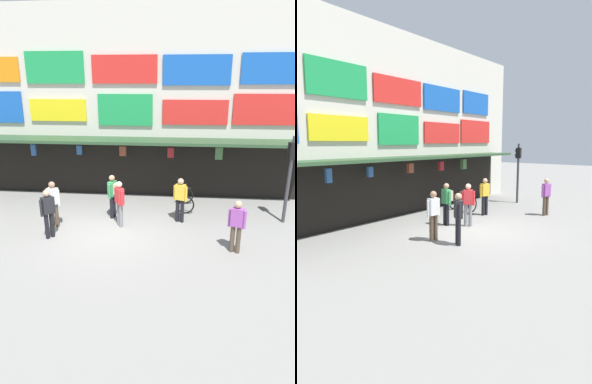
# 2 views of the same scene
# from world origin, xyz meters

# --- Properties ---
(ground_plane) EXTENTS (80.00, 80.00, 0.00)m
(ground_plane) POSITION_xyz_m (0.00, 0.00, 0.00)
(ground_plane) COLOR gray
(shopfront) EXTENTS (18.00, 2.60, 8.00)m
(shopfront) POSITION_xyz_m (0.00, 4.57, 3.96)
(shopfront) COLOR beige
(shopfront) RESTS_ON ground
(traffic_light_far) EXTENTS (0.32, 0.35, 3.20)m
(traffic_light_far) POSITION_xyz_m (6.27, 1.42, 2.14)
(traffic_light_far) COLOR #38383D
(traffic_light_far) RESTS_ON ground
(bicycle_parked) EXTENTS (0.73, 1.17, 1.05)m
(bicycle_parked) POSITION_xyz_m (2.64, 2.43, 0.39)
(bicycle_parked) COLOR black
(bicycle_parked) RESTS_ON ground
(pedestrian_in_blue) EXTENTS (0.43, 0.51, 1.68)m
(pedestrian_in_blue) POSITION_xyz_m (-0.08, 1.24, 0.98)
(pedestrian_in_blue) COLOR black
(pedestrian_in_blue) RESTS_ON ground
(pedestrian_in_yellow) EXTENTS (0.52, 0.28, 1.68)m
(pedestrian_in_yellow) POSITION_xyz_m (-2.03, 0.23, 0.95)
(pedestrian_in_yellow) COLOR brown
(pedestrian_in_yellow) RESTS_ON ground
(pedestrian_in_green) EXTENTS (0.50, 0.44, 1.68)m
(pedestrian_in_green) POSITION_xyz_m (2.45, 1.09, 0.98)
(pedestrian_in_green) COLOR black
(pedestrian_in_green) RESTS_ON ground
(pedestrian_in_red) EXTENTS (0.40, 0.42, 1.68)m
(pedestrian_in_red) POSITION_xyz_m (-1.87, -0.67, 0.95)
(pedestrian_in_red) COLOR black
(pedestrian_in_red) RESTS_ON ground
(pedestrian_in_white) EXTENTS (0.51, 0.33, 1.68)m
(pedestrian_in_white) POSITION_xyz_m (4.13, -1.08, 0.95)
(pedestrian_in_white) COLOR brown
(pedestrian_in_white) RESTS_ON ground
(pedestrian_in_purple) EXTENTS (0.39, 0.45, 1.68)m
(pedestrian_in_purple) POSITION_xyz_m (0.30, 0.48, 0.95)
(pedestrian_in_purple) COLOR gray
(pedestrian_in_purple) RESTS_ON ground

